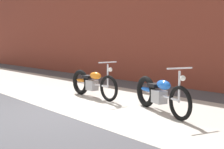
# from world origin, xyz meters

# --- Properties ---
(ground_plane) EXTENTS (80.00, 80.00, 0.00)m
(ground_plane) POSITION_xyz_m (0.00, 0.00, 0.00)
(ground_plane) COLOR #47474C
(sidewalk_slab) EXTENTS (36.00, 3.50, 0.01)m
(sidewalk_slab) POSITION_xyz_m (0.00, 1.75, 0.00)
(sidewalk_slab) COLOR #B2ADA3
(sidewalk_slab) RESTS_ON ground
(brick_building_wall) EXTENTS (36.00, 0.50, 5.04)m
(brick_building_wall) POSITION_xyz_m (0.00, 5.20, 2.52)
(brick_building_wall) COLOR brown
(brick_building_wall) RESTS_ON ground
(motorcycle_orange) EXTENTS (2.01, 0.58, 1.03)m
(motorcycle_orange) POSITION_xyz_m (-1.09, 1.65, 0.40)
(motorcycle_orange) COLOR black
(motorcycle_orange) RESTS_ON ground
(motorcycle_blue) EXTENTS (1.93, 0.86, 1.03)m
(motorcycle_blue) POSITION_xyz_m (1.23, 1.71, 0.40)
(motorcycle_blue) COLOR black
(motorcycle_blue) RESTS_ON ground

